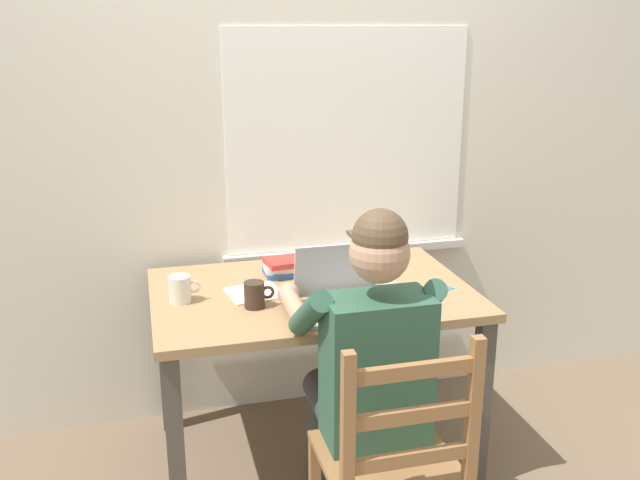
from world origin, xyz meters
The scene contains 13 objects.
ground_plane centered at (0.00, 0.00, 0.00)m, with size 8.00×8.00×0.00m, color brown.
back_wall centered at (0.01, 0.50, 1.30)m, with size 6.00×0.08×2.60m.
desk centered at (0.00, 0.00, 0.65)m, with size 1.26×0.84×0.75m.
seated_person centered at (0.07, -0.49, 0.67)m, with size 0.50×0.60×1.23m.
wooden_chair centered at (0.07, -0.77, 0.45)m, with size 0.42×0.42×0.92m.
laptop centered at (0.07, -0.21, 0.81)m, with size 0.33×0.29×0.23m.
computer_mouse centered at (0.34, -0.27, 0.77)m, with size 0.06×0.10×0.03m, color #ADAFB2.
coffee_mug_white centered at (-0.51, 0.00, 0.80)m, with size 0.12×0.08×0.10m.
coffee_mug_dark centered at (-0.25, -0.12, 0.80)m, with size 0.11×0.08×0.10m.
coffee_mug_spare centered at (0.27, 0.05, 0.80)m, with size 0.12×0.08×0.09m.
book_stack_main centered at (-0.06, 0.20, 0.79)m, with size 0.20×0.16×0.07m.
paper_pile_near_laptop centered at (-0.23, 0.01, 0.75)m, with size 0.20×0.19×0.01m, color white.
landscape_photo_print centered at (0.48, -0.11, 0.75)m, with size 0.13×0.09×0.00m, color teal.
Camera 1 is at (-0.62, -2.55, 1.76)m, focal length 39.67 mm.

